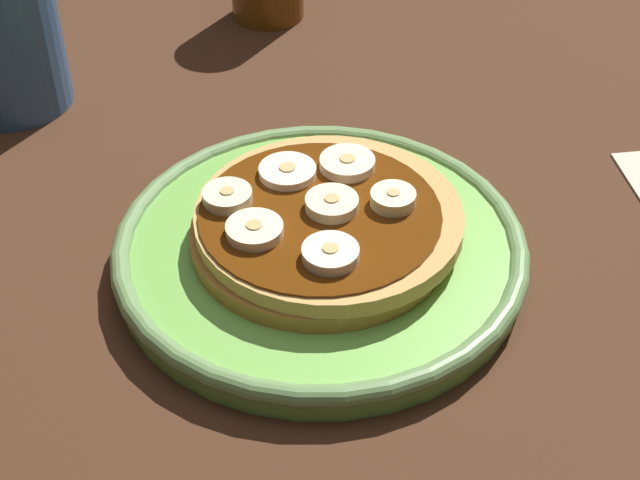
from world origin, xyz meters
TOP-DOWN VIEW (x-y plane):
  - ground_plane at (0.00, 0.00)cm, footprint 140.00×140.00cm
  - plate at (0.00, 0.00)cm, footprint 24.10×24.10cm
  - pancake_stack at (-0.03, -0.12)cm, footprint 15.59×16.07cm
  - banana_slice_0 at (0.32, -0.76)cm, footprint 3.05×3.05cm
  - banana_slice_1 at (3.39, 4.16)cm, footprint 2.85×2.85cm
  - banana_slice_2 at (-1.30, -4.00)cm, footprint 2.61×2.61cm
  - banana_slice_3 at (0.09, 4.06)cm, footprint 3.18×3.18cm
  - banana_slice_4 at (-3.72, 1.38)cm, footprint 3.09×3.09cm
  - banana_slice_5 at (4.05, -0.45)cm, footprint 3.42×3.42cm
  - banana_slice_6 at (3.03, -3.48)cm, footprint 3.32×3.32cm

SIDE VIEW (x-z plane):
  - ground_plane at x=0.00cm, z-range -3.00..0.00cm
  - plate at x=0.00cm, z-range 0.08..2.20cm
  - pancake_stack at x=-0.03cm, z-range 1.77..3.96cm
  - banana_slice_5 at x=4.05cm, z-range 3.76..4.49cm
  - banana_slice_6 at x=3.03cm, z-range 3.76..4.60cm
  - banana_slice_3 at x=0.09cm, z-range 3.76..4.61cm
  - banana_slice_4 at x=-3.72cm, z-range 3.76..4.67cm
  - banana_slice_0 at x=0.32cm, z-range 3.76..4.67cm
  - banana_slice_1 at x=3.39cm, z-range 3.76..4.70cm
  - banana_slice_2 at x=-1.30cm, z-range 3.76..4.79cm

